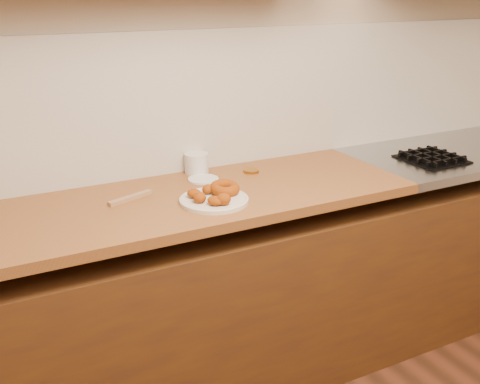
# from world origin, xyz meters

# --- Properties ---
(wall_back) EXTENTS (4.00, 0.02, 2.70)m
(wall_back) POSITION_xyz_m (0.00, 2.00, 1.35)
(wall_back) COLOR tan
(wall_back) RESTS_ON ground
(base_cabinet) EXTENTS (3.60, 0.60, 0.77)m
(base_cabinet) POSITION_xyz_m (0.00, 1.69, 0.39)
(base_cabinet) COLOR #512E0F
(base_cabinet) RESTS_ON floor
(butcher_block) EXTENTS (2.30, 0.62, 0.04)m
(butcher_block) POSITION_xyz_m (-0.65, 1.69, 0.88)
(butcher_block) COLOR brown
(butcher_block) RESTS_ON base_cabinet
(stovetop) EXTENTS (1.30, 0.62, 0.04)m
(stovetop) POSITION_xyz_m (1.15, 1.69, 0.88)
(stovetop) COLOR #9EA0A5
(stovetop) RESTS_ON base_cabinet
(backsplash) EXTENTS (3.60, 0.02, 0.60)m
(backsplash) POSITION_xyz_m (0.00, 1.99, 1.20)
(backsplash) COLOR beige
(backsplash) RESTS_ON wall_back
(donut_plate) EXTENTS (0.26, 0.26, 0.01)m
(donut_plate) POSITION_xyz_m (-0.33, 1.58, 0.91)
(donut_plate) COLOR beige
(donut_plate) RESTS_ON butcher_block
(ring_donut) EXTENTS (0.17, 0.17, 0.05)m
(ring_donut) POSITION_xyz_m (-0.27, 1.61, 0.94)
(ring_donut) COLOR #9C4509
(ring_donut) RESTS_ON donut_plate
(fried_dough_chunks) EXTENTS (0.14, 0.20, 0.04)m
(fried_dough_chunks) POSITION_xyz_m (-0.36, 1.56, 0.93)
(fried_dough_chunks) COLOR #9C4509
(fried_dough_chunks) RESTS_ON donut_plate
(plastic_tub) EXTENTS (0.13, 0.13, 0.09)m
(plastic_tub) POSITION_xyz_m (-0.25, 1.94, 0.94)
(plastic_tub) COLOR silver
(plastic_tub) RESTS_ON butcher_block
(tub_lid) EXTENTS (0.16, 0.16, 0.01)m
(tub_lid) POSITION_xyz_m (-0.27, 1.83, 0.90)
(tub_lid) COLOR silver
(tub_lid) RESTS_ON butcher_block
(brass_jar_lid) EXTENTS (0.08, 0.08, 0.01)m
(brass_jar_lid) POSITION_xyz_m (-0.04, 1.84, 0.91)
(brass_jar_lid) COLOR #A27120
(brass_jar_lid) RESTS_ON butcher_block
(wooden_utensil) EXTENTS (0.19, 0.09, 0.01)m
(wooden_utensil) POSITION_xyz_m (-0.61, 1.75, 0.91)
(wooden_utensil) COLOR #9C754E
(wooden_utensil) RESTS_ON butcher_block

